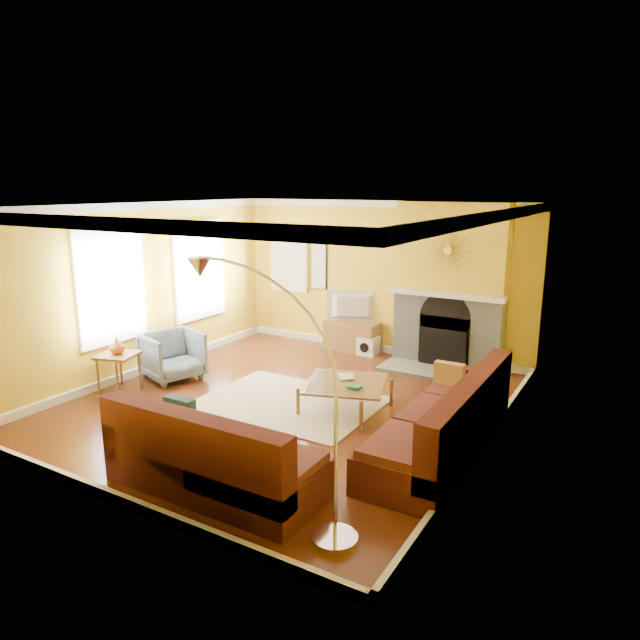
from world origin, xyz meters
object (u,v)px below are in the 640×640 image
Objects in this scene: coffee_table at (346,396)px; media_console at (352,336)px; armchair at (172,355)px; sectional_sofa at (331,408)px; arc_lamp at (271,399)px; side_table at (119,373)px.

media_console reaches higher than coffee_table.
coffee_table is 2.95m from armchair.
sectional_sofa is 1.61× the size of arc_lamp.
media_console is 0.42× the size of arc_lamp.
armchair is (-3.27, 0.78, -0.07)m from sectional_sofa.
arc_lamp reaches higher than media_console.
coffee_table is 1.24× the size of armchair.
media_console is at bearing 61.57° from side_table.
arc_lamp is (0.33, -1.62, 0.72)m from sectional_sofa.
armchair reaches higher than side_table.
media_console is at bearing 113.71° from sectional_sofa.
side_table is (-3.54, -0.03, -0.16)m from sectional_sofa.
coffee_table is at bearing 104.17° from arc_lamp.
arc_lamp is at bearing -69.91° from media_console.
sectional_sofa is at bearing -71.56° from coffee_table.
sectional_sofa is at bearing -66.29° from media_console.
side_table is at bearing -162.30° from coffee_table.
sectional_sofa is 3.54m from side_table.
sectional_sofa reaches higher than armchair.
media_console is 5.62m from arc_lamp.
media_console is 1.72× the size of side_table.
coffee_table is (-0.33, 0.99, -0.25)m from sectional_sofa.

